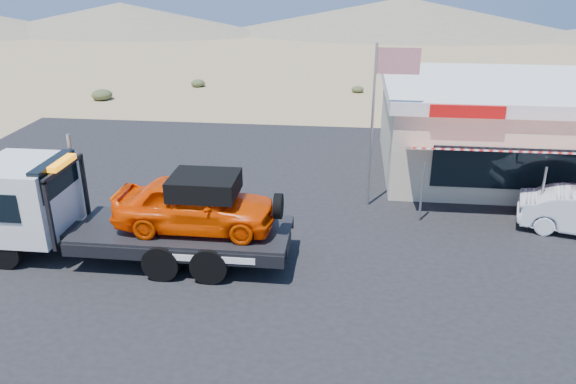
% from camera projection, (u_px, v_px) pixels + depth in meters
% --- Properties ---
extents(ground, '(120.00, 120.00, 0.00)m').
position_uv_depth(ground, '(219.00, 257.00, 17.62)').
color(ground, '#9F865A').
rests_on(ground, ground).
extents(asphalt_lot, '(32.00, 24.00, 0.02)m').
position_uv_depth(asphalt_lot, '(292.00, 219.00, 20.15)').
color(asphalt_lot, black).
rests_on(asphalt_lot, ground).
extents(tow_truck, '(9.33, 2.77, 3.12)m').
position_uv_depth(tow_truck, '(126.00, 208.00, 16.96)').
color(tow_truck, black).
rests_on(tow_truck, asphalt_lot).
extents(jerky_store, '(10.40, 9.97, 3.90)m').
position_uv_depth(jerky_store, '(505.00, 127.00, 23.98)').
color(jerky_store, '#C7B696').
rests_on(jerky_store, asphalt_lot).
extents(flagpole, '(1.55, 0.10, 6.00)m').
position_uv_depth(flagpole, '(380.00, 108.00, 19.77)').
color(flagpole, '#99999E').
rests_on(flagpole, asphalt_lot).
extents(desert_scrub, '(25.86, 33.32, 0.72)m').
position_uv_depth(desert_scrub, '(0.00, 143.00, 27.46)').
color(desert_scrub, '#374324').
rests_on(desert_scrub, ground).
extents(distant_hills, '(126.00, 48.00, 4.20)m').
position_uv_depth(distant_hills, '(241.00, 17.00, 68.42)').
color(distant_hills, '#726B59').
rests_on(distant_hills, ground).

